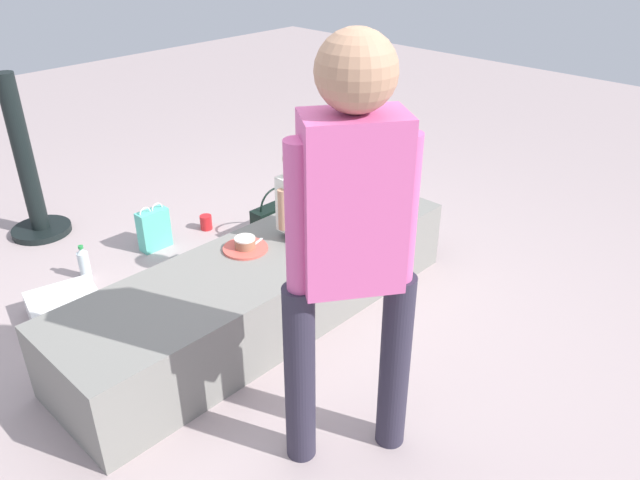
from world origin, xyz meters
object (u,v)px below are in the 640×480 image
gift_bag (154,229)px  handbag_black_leather (275,220)px  water_bottle_near_gift (84,263)px  party_cup_red (206,222)px  adult_standing (352,231)px  child_seated (302,196)px  cake_box_white (65,307)px  cake_plate (245,246)px

gift_bag → handbag_black_leather: 0.74m
water_bottle_near_gift → party_cup_red: 0.83m
party_cup_red → adult_standing: bearing=-111.6°
child_seated → cake_box_white: child_seated is taller
cake_box_white → handbag_black_leather: 1.33m
cake_plate → handbag_black_leather: bearing=37.9°
water_bottle_near_gift → party_cup_red: size_ratio=2.18×
child_seated → cake_plate: (-0.30, 0.09, -0.19)m
adult_standing → handbag_black_leather: size_ratio=4.69×
adult_standing → handbag_black_leather: adult_standing is taller
adult_standing → cake_plate: adult_standing is taller
gift_bag → cake_box_white: gift_bag is taller
water_bottle_near_gift → handbag_black_leather: (1.07, -0.41, 0.02)m
cake_box_white → handbag_black_leather: bearing=-5.9°
party_cup_red → cake_plate: bearing=-114.5°
child_seated → adult_standing: adult_standing is taller
gift_bag → handbag_black_leather: (0.61, -0.42, -0.01)m
gift_bag → party_cup_red: bearing=-3.6°
child_seated → water_bottle_near_gift: (-0.72, 1.02, -0.49)m
child_seated → handbag_black_leather: (0.35, 0.61, -0.47)m
gift_bag → cake_box_white: bearing=-158.3°
child_seated → adult_standing: (-0.62, -0.85, 0.36)m
child_seated → handbag_black_leather: 0.85m
child_seated → cake_plate: bearing=162.6°
cake_plate → cake_box_white: 0.99m
adult_standing → gift_bag: adult_standing is taller
adult_standing → gift_bag: 2.08m
adult_standing → cake_box_white: bearing=102.2°
cake_plate → party_cup_red: size_ratio=2.39×
child_seated → handbag_black_leather: bearing=59.7°
handbag_black_leather → cake_box_white: bearing=174.1°
cake_plate → handbag_black_leather: size_ratio=0.67×
gift_bag → child_seated: bearing=-76.2°
adult_standing → handbag_black_leather: bearing=56.2°
child_seated → adult_standing: size_ratio=0.31×
gift_bag → water_bottle_near_gift: size_ratio=1.40×
gift_bag → cake_plate: bearing=-93.1°
gift_bag → party_cup_red: size_ratio=3.06×
adult_standing → gift_bag: (0.37, 1.88, -0.82)m
party_cup_red → handbag_black_leather: (0.24, -0.40, 0.07)m
cake_plate → gift_bag: 0.97m
child_seated → party_cup_red: (0.11, 1.01, -0.54)m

